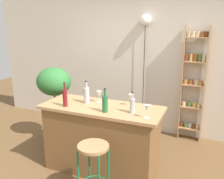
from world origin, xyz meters
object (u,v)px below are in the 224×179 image
(bottle_vinegar, at_px, (65,97))
(wine_glass_center, at_px, (131,97))
(wine_glass_left, at_px, (99,94))
(potted_plant, at_px, (54,84))
(spice_shelf, at_px, (193,81))
(plant_stool, at_px, (57,127))
(bar_stool, at_px, (93,159))
(wine_glass_right, at_px, (147,109))
(pendant_globe_light, at_px, (145,22))
(bottle_sauce_amber, at_px, (87,95))
(bottle_wine_red, at_px, (105,103))
(bottle_soda_blue, at_px, (132,105))

(bottle_vinegar, xyz_separation_m, wine_glass_center, (0.81, 0.37, -0.01))
(wine_glass_left, height_order, wine_glass_center, same)
(potted_plant, relative_size, bottle_vinegar, 2.49)
(spice_shelf, height_order, wine_glass_left, spice_shelf)
(potted_plant, height_order, wine_glass_center, potted_plant)
(bottle_vinegar, distance_m, wine_glass_center, 0.89)
(plant_stool, relative_size, bottle_vinegar, 1.50)
(wine_glass_left, bearing_deg, potted_plant, 161.48)
(plant_stool, bearing_deg, wine_glass_center, -11.89)
(spice_shelf, distance_m, potted_plant, 2.40)
(spice_shelf, distance_m, wine_glass_center, 1.49)
(bar_stool, xyz_separation_m, wine_glass_right, (0.49, 0.45, 0.54))
(bar_stool, bearing_deg, bottle_vinegar, 145.86)
(bar_stool, xyz_separation_m, pendant_globe_light, (-0.04, 2.16, 1.53))
(wine_glass_center, bearing_deg, wine_glass_right, -48.09)
(potted_plant, relative_size, wine_glass_left, 5.06)
(bottle_sauce_amber, bearing_deg, bottle_wine_red, -30.52)
(wine_glass_center, height_order, wine_glass_right, same)
(bottle_soda_blue, height_order, bottle_wine_red, bottle_wine_red)
(wine_glass_center, distance_m, wine_glass_right, 0.48)
(wine_glass_center, bearing_deg, pendant_globe_light, 98.86)
(wine_glass_left, bearing_deg, bar_stool, -68.90)
(plant_stool, xyz_separation_m, wine_glass_left, (1.02, -0.34, 0.82))
(bottle_sauce_amber, relative_size, bottle_wine_red, 1.03)
(wine_glass_left, xyz_separation_m, pendant_globe_light, (0.25, 1.39, 0.99))
(wine_glass_left, relative_size, wine_glass_right, 1.00)
(potted_plant, distance_m, bottle_wine_red, 1.43)
(potted_plant, bearing_deg, pendant_globe_light, 39.41)
(bottle_sauce_amber, bearing_deg, potted_plant, 153.16)
(bottle_vinegar, xyz_separation_m, bottle_soda_blue, (0.91, 0.11, -0.02))
(wine_glass_center, distance_m, pendant_globe_light, 1.70)
(bottle_soda_blue, bearing_deg, wine_glass_center, 112.26)
(bottle_vinegar, relative_size, wine_glass_left, 2.03)
(spice_shelf, height_order, pendant_globe_light, pendant_globe_light)
(bottle_sauce_amber, bearing_deg, spice_shelf, 48.16)
(spice_shelf, bearing_deg, bottle_wine_red, -118.40)
(pendant_globe_light, bearing_deg, wine_glass_left, -100.41)
(potted_plant, relative_size, wine_glass_right, 5.06)
(plant_stool, relative_size, pendant_globe_light, 0.23)
(bottle_sauce_amber, distance_m, bottle_vinegar, 0.31)
(spice_shelf, bearing_deg, bottle_sauce_amber, -131.84)
(plant_stool, xyz_separation_m, pendant_globe_light, (1.27, 1.05, 1.81))
(bar_stool, relative_size, pendant_globe_light, 0.32)
(bottle_soda_blue, bearing_deg, wine_glass_left, 158.17)
(bar_stool, xyz_separation_m, plant_stool, (-1.32, 1.11, -0.29))
(bottle_sauce_amber, height_order, bottle_wine_red, bottle_sauce_amber)
(bottle_wine_red, bearing_deg, potted_plant, 151.99)
(potted_plant, relative_size, pendant_globe_light, 0.38)
(plant_stool, xyz_separation_m, bottle_wine_red, (1.26, -0.67, 0.82))
(spice_shelf, height_order, plant_stool, spice_shelf)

